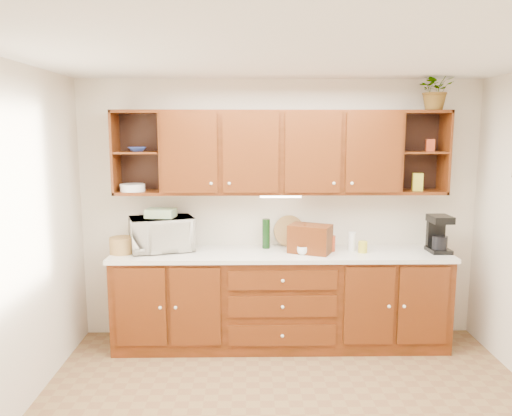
{
  "coord_description": "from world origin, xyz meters",
  "views": [
    {
      "loc": [
        -0.31,
        -3.24,
        2.11
      ],
      "look_at": [
        -0.24,
        1.15,
        1.42
      ],
      "focal_mm": 35.0,
      "sensor_mm": 36.0,
      "label": 1
    }
  ],
  "objects_px": {
    "microwave": "(161,234)",
    "coffee_maker": "(438,234)",
    "bread_box": "(310,239)",
    "potted_plant": "(436,89)"
  },
  "relations": [
    {
      "from": "microwave",
      "to": "coffee_maker",
      "type": "distance_m",
      "value": 2.68
    },
    {
      "from": "microwave",
      "to": "coffee_maker",
      "type": "bearing_deg",
      "value": -20.64
    },
    {
      "from": "microwave",
      "to": "bread_box",
      "type": "xyz_separation_m",
      "value": [
        1.44,
        -0.11,
        -0.03
      ]
    },
    {
      "from": "microwave",
      "to": "potted_plant",
      "type": "relative_size",
      "value": 1.56
    },
    {
      "from": "potted_plant",
      "to": "coffee_maker",
      "type": "bearing_deg",
      "value": -57.26
    },
    {
      "from": "microwave",
      "to": "coffee_maker",
      "type": "height_order",
      "value": "coffee_maker"
    },
    {
      "from": "coffee_maker",
      "to": "potted_plant",
      "type": "distance_m",
      "value": 1.37
    },
    {
      "from": "coffee_maker",
      "to": "potted_plant",
      "type": "bearing_deg",
      "value": 121.0
    },
    {
      "from": "bread_box",
      "to": "potted_plant",
      "type": "relative_size",
      "value": 1.01
    },
    {
      "from": "potted_plant",
      "to": "bread_box",
      "type": "bearing_deg",
      "value": -174.0
    }
  ]
}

